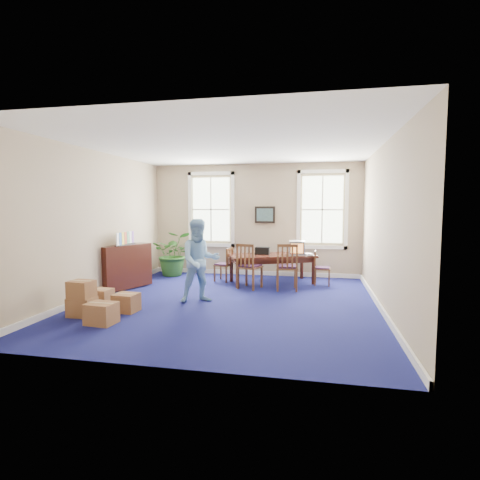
% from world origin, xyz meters
% --- Properties ---
extents(floor, '(6.50, 6.50, 0.00)m').
position_xyz_m(floor, '(0.00, 0.00, 0.00)').
color(floor, navy).
rests_on(floor, ground).
extents(ceiling, '(6.50, 6.50, 0.00)m').
position_xyz_m(ceiling, '(0.00, 0.00, 3.20)').
color(ceiling, white).
rests_on(ceiling, ground).
extents(wall_back, '(6.50, 0.00, 6.50)m').
position_xyz_m(wall_back, '(0.00, 3.25, 1.60)').
color(wall_back, tan).
rests_on(wall_back, ground).
extents(wall_front, '(6.50, 0.00, 6.50)m').
position_xyz_m(wall_front, '(0.00, -3.25, 1.60)').
color(wall_front, tan).
rests_on(wall_front, ground).
extents(wall_left, '(0.00, 6.50, 6.50)m').
position_xyz_m(wall_left, '(-3.00, 0.00, 1.60)').
color(wall_left, tan).
rests_on(wall_left, ground).
extents(wall_right, '(0.00, 6.50, 6.50)m').
position_xyz_m(wall_right, '(3.00, 0.00, 1.60)').
color(wall_right, tan).
rests_on(wall_right, ground).
extents(baseboard_back, '(6.00, 0.04, 0.12)m').
position_xyz_m(baseboard_back, '(0.00, 3.22, 0.06)').
color(baseboard_back, white).
rests_on(baseboard_back, ground).
extents(baseboard_left, '(0.04, 6.50, 0.12)m').
position_xyz_m(baseboard_left, '(-2.97, 0.00, 0.06)').
color(baseboard_left, white).
rests_on(baseboard_left, ground).
extents(baseboard_right, '(0.04, 6.50, 0.12)m').
position_xyz_m(baseboard_right, '(2.97, 0.00, 0.06)').
color(baseboard_right, white).
rests_on(baseboard_right, ground).
extents(window_left, '(1.40, 0.12, 2.20)m').
position_xyz_m(window_left, '(-1.30, 3.23, 1.90)').
color(window_left, white).
rests_on(window_left, ground).
extents(window_right, '(1.40, 0.12, 2.20)m').
position_xyz_m(window_right, '(1.90, 3.23, 1.90)').
color(window_right, white).
rests_on(window_right, ground).
extents(wall_picture, '(0.58, 0.06, 0.48)m').
position_xyz_m(wall_picture, '(0.30, 3.20, 1.75)').
color(wall_picture, black).
rests_on(wall_picture, ground).
extents(conference_table, '(2.40, 1.79, 0.74)m').
position_xyz_m(conference_table, '(0.62, 2.16, 0.37)').
color(conference_table, '#421A11').
rests_on(conference_table, ground).
extents(crt_tv, '(0.42, 0.45, 0.36)m').
position_xyz_m(crt_tv, '(1.27, 2.21, 0.93)').
color(crt_tv, '#B7B7BC').
rests_on(crt_tv, conference_table).
extents(game_console, '(0.22, 0.25, 0.05)m').
position_xyz_m(game_console, '(1.57, 2.16, 0.77)').
color(game_console, white).
rests_on(game_console, conference_table).
extents(equipment_bag, '(0.37, 0.24, 0.18)m').
position_xyz_m(equipment_bag, '(0.38, 2.21, 0.84)').
color(equipment_bag, black).
rests_on(equipment_bag, conference_table).
extents(chair_near_left, '(0.63, 0.63, 1.10)m').
position_xyz_m(chair_near_left, '(0.18, 1.41, 0.55)').
color(chair_near_left, brown).
rests_on(chair_near_left, ground).
extents(chair_near_right, '(0.56, 0.56, 1.12)m').
position_xyz_m(chair_near_right, '(1.07, 1.41, 0.56)').
color(chair_near_right, brown).
rests_on(chair_near_right, ground).
extents(chair_end_left, '(0.49, 0.49, 0.90)m').
position_xyz_m(chair_end_left, '(-0.67, 2.16, 0.45)').
color(chair_end_left, brown).
rests_on(chair_end_left, ground).
extents(chair_end_right, '(0.41, 0.41, 0.88)m').
position_xyz_m(chair_end_right, '(1.91, 2.16, 0.44)').
color(chair_end_right, brown).
rests_on(chair_end_right, ground).
extents(man, '(1.06, 0.98, 1.73)m').
position_xyz_m(man, '(-0.61, -0.08, 0.87)').
color(man, '#87B9E3').
rests_on(man, ground).
extents(credenza, '(0.87, 1.37, 1.04)m').
position_xyz_m(credenza, '(-2.75, 0.76, 0.52)').
color(credenza, '#421A11').
rests_on(credenza, ground).
extents(brochure_rack, '(0.18, 0.76, 0.33)m').
position_xyz_m(brochure_rack, '(-2.73, 0.76, 1.21)').
color(brochure_rack, '#99999E').
rests_on(brochure_rack, credenza).
extents(potted_plant, '(1.39, 1.29, 1.28)m').
position_xyz_m(potted_plant, '(-2.26, 2.66, 0.64)').
color(potted_plant, '#24561C').
rests_on(potted_plant, ground).
extents(cardboard_boxes, '(1.22, 1.22, 0.68)m').
position_xyz_m(cardboard_boxes, '(-2.23, -1.40, 0.34)').
color(cardboard_boxes, '#9E683D').
rests_on(cardboard_boxes, ground).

